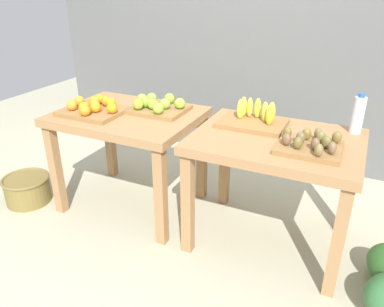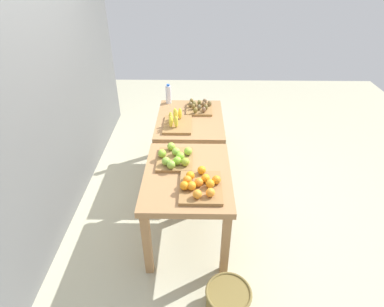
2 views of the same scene
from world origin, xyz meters
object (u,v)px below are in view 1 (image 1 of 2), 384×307
at_px(display_table_left, 129,127).
at_px(water_bottle, 358,115).
at_px(apple_bin, 157,106).
at_px(banana_crate, 254,119).
at_px(kiwi_bin, 310,144).
at_px(orange_bin, 94,108).
at_px(wicker_basket, 27,189).
at_px(display_table_right, 275,154).

distance_m(display_table_left, water_bottle, 1.60).
bearing_deg(display_table_left, apple_bin, 33.03).
bearing_deg(banana_crate, kiwi_bin, -32.24).
bearing_deg(orange_bin, wicker_basket, -158.48).
relative_size(display_table_left, wicker_basket, 2.75).
xyz_separation_m(display_table_right, water_bottle, (0.43, 0.29, 0.24)).
relative_size(display_table_left, orange_bin, 2.31).
relative_size(orange_bin, water_bottle, 1.74).
height_order(display_table_left, display_table_right, same).
bearing_deg(wicker_basket, display_table_left, 23.34).
xyz_separation_m(water_bottle, wicker_basket, (-2.37, -0.64, -0.79)).
relative_size(display_table_right, wicker_basket, 2.75).
height_order(display_table_left, orange_bin, orange_bin).
relative_size(banana_crate, water_bottle, 1.70).
xyz_separation_m(banana_crate, wicker_basket, (-1.73, -0.50, -0.71)).
bearing_deg(apple_bin, water_bottle, 7.11).
height_order(display_table_right, kiwi_bin, kiwi_bin).
bearing_deg(apple_bin, kiwi_bin, -11.50).
height_order(display_table_right, water_bottle, water_bottle).
xyz_separation_m(display_table_left, apple_bin, (0.19, 0.12, 0.16)).
relative_size(orange_bin, wicker_basket, 1.19).
height_order(apple_bin, banana_crate, banana_crate).
height_order(display_table_right, wicker_basket, display_table_right).
xyz_separation_m(banana_crate, water_bottle, (0.63, 0.14, 0.08)).
bearing_deg(orange_bin, banana_crate, 13.19).
bearing_deg(water_bottle, kiwi_bin, -118.32).
bearing_deg(kiwi_bin, banana_crate, 147.76).
bearing_deg(banana_crate, apple_bin, -177.72).
bearing_deg(banana_crate, orange_bin, -166.81).
bearing_deg(wicker_basket, water_bottle, 15.19).
relative_size(display_table_right, orange_bin, 2.31).
relative_size(banana_crate, wicker_basket, 1.16).
xyz_separation_m(display_table_left, display_table_right, (1.12, 0.00, 0.00)).
bearing_deg(apple_bin, orange_bin, -149.53).
relative_size(display_table_left, apple_bin, 2.48).
distance_m(display_table_left, apple_bin, 0.28).
bearing_deg(wicker_basket, orange_bin, 21.52).
relative_size(kiwi_bin, water_bottle, 1.39).
distance_m(water_bottle, wicker_basket, 2.58).
bearing_deg(banana_crate, wicker_basket, -163.85).
distance_m(banana_crate, water_bottle, 0.66).
bearing_deg(display_table_left, display_table_right, 0.00).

